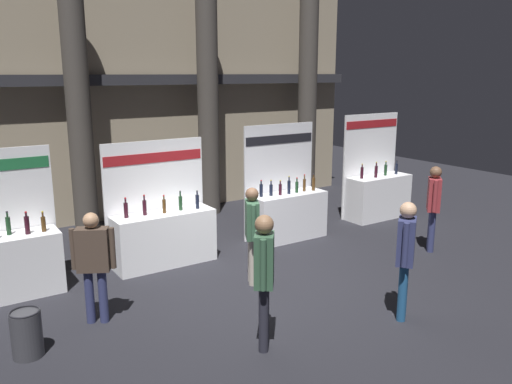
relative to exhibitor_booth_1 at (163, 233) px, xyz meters
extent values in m
plane|color=black|center=(0.90, -1.79, -0.58)|extent=(24.76, 24.76, 0.00)
cube|color=gray|center=(0.90, 3.52, 2.39)|extent=(12.38, 0.25, 5.94)
cube|color=#2D2D33|center=(0.90, 3.22, 2.69)|extent=(12.38, 0.20, 0.24)
cylinder|color=#423D38|center=(-0.63, 2.70, 2.14)|extent=(0.51, 0.51, 5.45)
cylinder|color=#423D38|center=(2.43, 2.70, 2.14)|extent=(0.51, 0.51, 5.45)
cylinder|color=#423D38|center=(5.49, 2.70, 2.14)|extent=(0.51, 0.51, 5.45)
cylinder|color=#19381E|center=(-2.53, 0.02, 0.55)|extent=(0.07, 0.07, 0.28)
cylinder|color=#19381E|center=(-2.53, 0.02, 0.73)|extent=(0.03, 0.03, 0.08)
cylinder|color=black|center=(-2.53, 0.02, 0.77)|extent=(0.03, 0.03, 0.02)
cylinder|color=black|center=(-2.28, -0.09, 0.55)|extent=(0.07, 0.07, 0.28)
cylinder|color=black|center=(-2.28, -0.09, 0.72)|extent=(0.03, 0.03, 0.06)
cylinder|color=red|center=(-2.28, -0.09, 0.76)|extent=(0.03, 0.03, 0.02)
cylinder|color=#472D14|center=(-2.04, -0.10, 0.53)|extent=(0.07, 0.07, 0.24)
cylinder|color=#472D14|center=(-2.04, -0.10, 0.68)|extent=(0.03, 0.03, 0.08)
cylinder|color=gold|center=(-2.04, -0.10, 0.73)|extent=(0.03, 0.03, 0.02)
cube|color=white|center=(0.00, -0.05, -0.09)|extent=(1.83, 0.60, 0.97)
cube|color=white|center=(0.00, 0.29, 0.54)|extent=(1.92, 0.04, 2.24)
cube|color=maroon|center=(0.00, 0.27, 1.35)|extent=(1.87, 0.01, 0.18)
cylinder|color=black|center=(-0.66, 0.01, 0.53)|extent=(0.07, 0.07, 0.26)
cylinder|color=black|center=(-0.66, 0.01, 0.70)|extent=(0.03, 0.03, 0.08)
cylinder|color=red|center=(-0.66, 0.01, 0.74)|extent=(0.03, 0.03, 0.02)
cylinder|color=black|center=(-0.33, 0.00, 0.53)|extent=(0.07, 0.07, 0.26)
cylinder|color=black|center=(-0.33, 0.00, 0.70)|extent=(0.03, 0.03, 0.09)
cylinder|color=red|center=(-0.33, 0.00, 0.75)|extent=(0.03, 0.03, 0.02)
cylinder|color=#472D14|center=(0.01, -0.06, 0.52)|extent=(0.06, 0.06, 0.25)
cylinder|color=#472D14|center=(0.01, -0.06, 0.67)|extent=(0.03, 0.03, 0.07)
cylinder|color=red|center=(0.01, -0.06, 0.72)|extent=(0.03, 0.03, 0.02)
cylinder|color=#19381E|center=(0.34, -0.04, 0.52)|extent=(0.07, 0.07, 0.26)
cylinder|color=#19381E|center=(0.34, -0.04, 0.69)|extent=(0.03, 0.03, 0.08)
cylinder|color=black|center=(0.34, -0.04, 0.74)|extent=(0.03, 0.03, 0.02)
cylinder|color=black|center=(0.65, -0.11, 0.52)|extent=(0.07, 0.07, 0.26)
cylinder|color=black|center=(0.65, -0.11, 0.68)|extent=(0.03, 0.03, 0.06)
cylinder|color=black|center=(0.65, -0.11, 0.72)|extent=(0.03, 0.03, 0.02)
cube|color=white|center=(2.77, -0.09, -0.09)|extent=(1.65, 0.60, 0.98)
cube|color=white|center=(2.77, 0.25, 0.62)|extent=(1.73, 0.04, 2.39)
cube|color=black|center=(2.77, 0.23, 1.50)|extent=(1.68, 0.01, 0.18)
cylinder|color=black|center=(2.14, -0.01, 0.53)|extent=(0.07, 0.07, 0.25)
cylinder|color=black|center=(2.14, -0.01, 0.69)|extent=(0.03, 0.03, 0.07)
cylinder|color=red|center=(2.14, -0.01, 0.74)|extent=(0.03, 0.03, 0.02)
cylinder|color=black|center=(2.36, -0.05, 0.52)|extent=(0.07, 0.07, 0.23)
cylinder|color=black|center=(2.36, -0.05, 0.67)|extent=(0.03, 0.03, 0.08)
cylinder|color=gold|center=(2.36, -0.05, 0.72)|extent=(0.03, 0.03, 0.02)
cylinder|color=black|center=(2.55, -0.10, 0.52)|extent=(0.07, 0.07, 0.23)
cylinder|color=black|center=(2.55, -0.10, 0.66)|extent=(0.03, 0.03, 0.07)
cylinder|color=gold|center=(2.55, -0.10, 0.70)|extent=(0.03, 0.03, 0.02)
cylinder|color=black|center=(2.76, -0.11, 0.54)|extent=(0.07, 0.07, 0.27)
cylinder|color=black|center=(2.76, -0.11, 0.72)|extent=(0.03, 0.03, 0.08)
cylinder|color=gold|center=(2.76, -0.11, 0.77)|extent=(0.03, 0.03, 0.02)
cylinder|color=#19381E|center=(2.97, -0.11, 0.51)|extent=(0.07, 0.07, 0.23)
cylinder|color=#19381E|center=(2.97, -0.11, 0.66)|extent=(0.03, 0.03, 0.07)
cylinder|color=red|center=(2.97, -0.11, 0.71)|extent=(0.03, 0.03, 0.02)
cylinder|color=#472D14|center=(3.18, -0.10, 0.53)|extent=(0.06, 0.06, 0.26)
cylinder|color=#472D14|center=(3.18, -0.10, 0.70)|extent=(0.03, 0.03, 0.09)
cylinder|color=red|center=(3.18, -0.10, 0.76)|extent=(0.03, 0.03, 0.02)
cylinder|color=#472D14|center=(3.39, -0.15, 0.54)|extent=(0.07, 0.07, 0.27)
cylinder|color=#472D14|center=(3.39, -0.15, 0.71)|extent=(0.03, 0.03, 0.07)
cylinder|color=black|center=(3.39, -0.15, 0.75)|extent=(0.03, 0.03, 0.02)
cube|color=white|center=(5.56, 0.01, -0.07)|extent=(1.63, 0.60, 1.03)
cube|color=white|center=(5.56, 0.35, 0.66)|extent=(1.71, 0.04, 2.48)
cube|color=maroon|center=(5.56, 0.33, 1.66)|extent=(1.66, 0.01, 0.18)
cylinder|color=black|center=(5.01, 0.06, 0.58)|extent=(0.07, 0.07, 0.26)
cylinder|color=black|center=(5.01, 0.06, 0.74)|extent=(0.03, 0.03, 0.07)
cylinder|color=gold|center=(5.01, 0.06, 0.78)|extent=(0.03, 0.03, 0.02)
cylinder|color=black|center=(5.38, -0.04, 0.58)|extent=(0.07, 0.07, 0.27)
cylinder|color=black|center=(5.38, -0.04, 0.76)|extent=(0.03, 0.03, 0.08)
cylinder|color=gold|center=(5.38, -0.04, 0.81)|extent=(0.03, 0.03, 0.02)
cylinder|color=#19381E|center=(5.75, 0.01, 0.57)|extent=(0.07, 0.07, 0.25)
cylinder|color=#19381E|center=(5.75, 0.01, 0.74)|extent=(0.03, 0.03, 0.07)
cylinder|color=gold|center=(5.75, 0.01, 0.78)|extent=(0.03, 0.03, 0.02)
cylinder|color=black|center=(6.10, -0.02, 0.57)|extent=(0.06, 0.06, 0.25)
cylinder|color=black|center=(6.10, -0.02, 0.73)|extent=(0.03, 0.03, 0.08)
cylinder|color=black|center=(6.10, -0.02, 0.78)|extent=(0.03, 0.03, 0.02)
cylinder|color=#38383D|center=(-2.71, -2.05, -0.29)|extent=(0.37, 0.37, 0.58)
torus|color=black|center=(-2.71, -2.05, 0.01)|extent=(0.36, 0.36, 0.02)
cylinder|color=navy|center=(4.72, -2.19, -0.17)|extent=(0.12, 0.12, 0.81)
cylinder|color=navy|center=(4.61, -2.29, -0.17)|extent=(0.12, 0.12, 0.81)
cube|color=maroon|center=(4.66, -2.24, 0.56)|extent=(0.42, 0.41, 0.64)
sphere|color=brown|center=(4.66, -2.24, 0.99)|extent=(0.22, 0.22, 0.22)
cylinder|color=maroon|center=(4.83, -2.08, 0.57)|extent=(0.08, 0.08, 0.61)
cylinder|color=maroon|center=(4.50, -2.39, 0.57)|extent=(0.08, 0.08, 0.61)
cylinder|color=#ADA393|center=(0.81, -1.73, -0.19)|extent=(0.12, 0.12, 0.79)
cylinder|color=#ADA393|center=(0.89, -1.58, -0.19)|extent=(0.12, 0.12, 0.79)
cube|color=#33563D|center=(0.85, -1.66, 0.52)|extent=(0.37, 0.46, 0.62)
sphere|color=brown|center=(0.85, -1.66, 0.94)|extent=(0.22, 0.22, 0.22)
cylinder|color=#33563D|center=(0.73, -1.88, 0.53)|extent=(0.08, 0.08, 0.59)
cylinder|color=#33563D|center=(0.97, -1.44, 0.53)|extent=(0.08, 0.08, 0.59)
cylinder|color=#23232D|center=(-0.13, -3.44, -0.16)|extent=(0.12, 0.12, 0.85)
cylinder|color=#23232D|center=(-0.22, -3.56, -0.16)|extent=(0.12, 0.12, 0.85)
cube|color=#33563D|center=(-0.17, -3.50, 0.60)|extent=(0.39, 0.40, 0.67)
sphere|color=#8C6647|center=(-0.17, -3.50, 1.06)|extent=(0.23, 0.23, 0.23)
cylinder|color=#33563D|center=(-0.04, -3.33, 0.62)|extent=(0.08, 0.08, 0.64)
cylinder|color=#33563D|center=(-0.30, -3.67, 0.62)|extent=(0.08, 0.08, 0.64)
cylinder|color=navy|center=(1.87, -3.95, -0.17)|extent=(0.12, 0.12, 0.83)
cylinder|color=navy|center=(2.00, -3.85, -0.17)|extent=(0.12, 0.12, 0.83)
cube|color=navy|center=(1.94, -3.90, 0.57)|extent=(0.43, 0.41, 0.65)
sphere|color=tan|center=(1.94, -3.90, 1.02)|extent=(0.23, 0.23, 0.23)
cylinder|color=navy|center=(1.76, -4.04, 0.59)|extent=(0.08, 0.08, 0.62)
cylinder|color=navy|center=(2.12, -3.76, 0.59)|extent=(0.08, 0.08, 0.62)
cylinder|color=navy|center=(-1.80, -1.58, -0.20)|extent=(0.12, 0.12, 0.77)
cylinder|color=navy|center=(-1.64, -1.67, -0.20)|extent=(0.12, 0.12, 0.77)
cube|color=#47382D|center=(-1.72, -1.62, 0.49)|extent=(0.48, 0.39, 0.61)
sphere|color=tan|center=(-1.72, -1.62, 0.91)|extent=(0.21, 0.21, 0.21)
cylinder|color=#47382D|center=(-1.95, -1.50, 0.51)|extent=(0.08, 0.08, 0.58)
cylinder|color=#47382D|center=(-1.49, -1.75, 0.51)|extent=(0.08, 0.08, 0.58)
camera|label=1|loc=(-3.57, -8.45, 2.85)|focal=36.42mm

